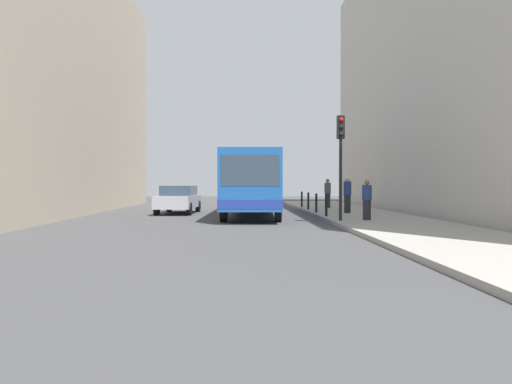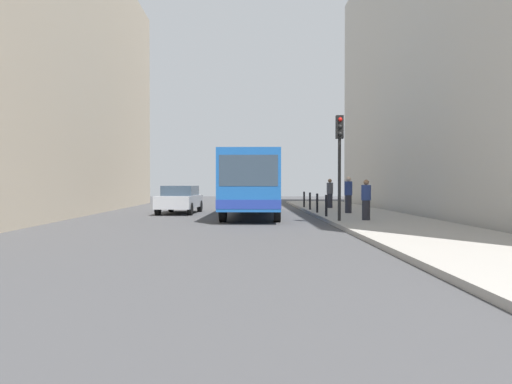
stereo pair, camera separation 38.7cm
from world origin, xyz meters
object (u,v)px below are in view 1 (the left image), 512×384
(car_beside_bus, at_px, (179,199))
(bollard_mid, at_px, (316,203))
(bollard_farthest, at_px, (302,199))
(pedestrian_mid_sidewalk, at_px, (347,195))
(bollard_near, at_px, (326,206))
(bollard_far, at_px, (308,201))
(bus, at_px, (253,181))
(traffic_light, at_px, (341,148))
(pedestrian_far_sidewalk, at_px, (328,193))
(pedestrian_near_signal, at_px, (367,200))

(car_beside_bus, xyz_separation_m, bollard_mid, (7.08, -1.89, -0.16))
(bollard_farthest, bearing_deg, pedestrian_mid_sidewalk, -76.21)
(bollard_near, xyz_separation_m, bollard_mid, (0.00, 2.78, 0.00))
(bollard_mid, bearing_deg, car_beside_bus, 165.06)
(car_beside_bus, height_order, pedestrian_mid_sidewalk, pedestrian_mid_sidewalk)
(bollard_far, bearing_deg, bus, -138.89)
(bollard_near, relative_size, bollard_far, 1.00)
(bollard_far, xyz_separation_m, bollard_farthest, (0.00, 2.78, 0.00))
(traffic_light, distance_m, bollard_farthest, 11.12)
(car_beside_bus, bearing_deg, bollard_near, 150.38)
(bollard_farthest, bearing_deg, car_beside_bus, -152.61)
(bollard_near, xyz_separation_m, bollard_far, (0.00, 5.56, 0.00))
(car_beside_bus, height_order, bollard_near, car_beside_bus)
(bus, bearing_deg, bollard_mid, -177.22)
(bollard_near, bearing_deg, bollard_farthest, 90.00)
(bus, xyz_separation_m, bollard_mid, (3.19, 0.01, -1.10))
(car_beside_bus, height_order, bollard_farthest, car_beside_bus)
(pedestrian_mid_sidewalk, xyz_separation_m, pedestrian_far_sidewalk, (-0.03, 5.14, -0.04))
(bus, height_order, pedestrian_mid_sidewalk, bus)
(car_beside_bus, distance_m, bollard_mid, 7.33)
(pedestrian_mid_sidewalk, bearing_deg, car_beside_bus, 61.61)
(bollard_far, xyz_separation_m, pedestrian_mid_sidewalk, (1.47, -3.21, 0.43))
(pedestrian_near_signal, bearing_deg, traffic_light, -162.75)
(pedestrian_near_signal, bearing_deg, bus, 134.06)
(bollard_far, relative_size, pedestrian_near_signal, 0.59)
(traffic_light, relative_size, bollard_far, 4.32)
(bus, height_order, pedestrian_far_sidewalk, bus)
(traffic_light, distance_m, bollard_far, 8.42)
(bollard_near, height_order, pedestrian_far_sidewalk, pedestrian_far_sidewalk)
(traffic_light, bearing_deg, bollard_far, 90.71)
(bollard_farthest, xyz_separation_m, pedestrian_mid_sidewalk, (1.47, -5.99, 0.43))
(bollard_mid, relative_size, bollard_farthest, 1.00)
(bollard_far, height_order, pedestrian_far_sidewalk, pedestrian_far_sidewalk)
(pedestrian_far_sidewalk, bearing_deg, bollard_farthest, 42.14)
(bollard_mid, distance_m, bollard_far, 2.78)
(bus, height_order, bollard_near, bus)
(bollard_mid, relative_size, pedestrian_near_signal, 0.59)
(car_beside_bus, xyz_separation_m, bollard_farthest, (7.08, 3.67, -0.16))
(car_beside_bus, distance_m, bollard_far, 7.14)
(bus, height_order, bollard_mid, bus)
(traffic_light, distance_m, bollard_near, 3.47)
(bus, distance_m, pedestrian_mid_sidewalk, 4.73)
(bus, bearing_deg, pedestrian_mid_sidewalk, 177.46)
(pedestrian_far_sidewalk, bearing_deg, bollard_mid, 145.71)
(bollard_farthest, relative_size, pedestrian_far_sidewalk, 0.55)
(traffic_light, xyz_separation_m, bollard_mid, (-0.10, 5.30, -2.38))
(traffic_light, relative_size, bollard_mid, 4.32)
(bollard_mid, bearing_deg, pedestrian_mid_sidewalk, -16.36)
(bollard_near, bearing_deg, pedestrian_near_signal, -61.31)
(bus, bearing_deg, pedestrian_near_signal, 134.09)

